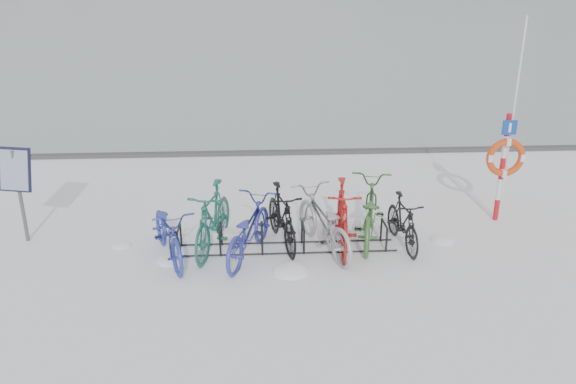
# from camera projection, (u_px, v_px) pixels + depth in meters

# --- Properties ---
(ground) EXTENTS (900.00, 900.00, 0.00)m
(ground) POSITION_uv_depth(u_px,v_px,m) (283.00, 249.00, 9.93)
(ground) COLOR white
(ground) RESTS_ON ground
(ice_sheet) EXTENTS (400.00, 298.00, 0.02)m
(ice_sheet) POSITION_uv_depth(u_px,v_px,m) (255.00, 2.00, 155.04)
(ice_sheet) COLOR #9EABB3
(ice_sheet) RESTS_ON ground
(quay_edge) EXTENTS (400.00, 0.25, 0.10)m
(quay_edge) POSITION_uv_depth(u_px,v_px,m) (272.00, 153.00, 15.43)
(quay_edge) COLOR #3F3F42
(quay_edge) RESTS_ON ground
(bike_rack) EXTENTS (4.00, 0.48, 0.46)m
(bike_rack) POSITION_uv_depth(u_px,v_px,m) (283.00, 240.00, 9.86)
(bike_rack) COLOR black
(bike_rack) RESTS_ON ground
(info_board) EXTENTS (0.62, 0.35, 1.76)m
(info_board) POSITION_uv_depth(u_px,v_px,m) (16.00, 175.00, 9.78)
(info_board) COLOR #595B5E
(info_board) RESTS_ON ground
(lifebuoy_station) EXTENTS (0.75, 0.22, 3.89)m
(lifebuoy_station) POSITION_uv_depth(u_px,v_px,m) (505.00, 158.00, 10.66)
(lifebuoy_station) COLOR red
(lifebuoy_station) RESTS_ON ground
(bike_0) EXTENTS (1.30, 2.05, 1.01)m
(bike_0) POSITION_uv_depth(u_px,v_px,m) (168.00, 230.00, 9.45)
(bike_0) COLOR #293AA0
(bike_0) RESTS_ON ground
(bike_1) EXTENTS (1.00, 2.07, 1.20)m
(bike_1) POSITION_uv_depth(u_px,v_px,m) (213.00, 217.00, 9.75)
(bike_1) COLOR #1B5D4E
(bike_1) RESTS_ON ground
(bike_2) EXTENTS (1.32, 2.10, 1.04)m
(bike_2) POSITION_uv_depth(u_px,v_px,m) (248.00, 228.00, 9.51)
(bike_2) COLOR #30379E
(bike_2) RESTS_ON ground
(bike_3) EXTENTS (0.89, 1.89, 1.10)m
(bike_3) POSITION_uv_depth(u_px,v_px,m) (282.00, 215.00, 9.96)
(bike_3) COLOR black
(bike_3) RESTS_ON ground
(bike_4) EXTENTS (1.36, 2.22, 1.10)m
(bike_4) POSITION_uv_depth(u_px,v_px,m) (323.00, 220.00, 9.72)
(bike_4) COLOR #9E9FA5
(bike_4) RESTS_ON ground
(bike_5) EXTENTS (0.73, 2.04, 1.20)m
(bike_5) POSITION_uv_depth(u_px,v_px,m) (342.00, 214.00, 9.85)
(bike_5) COLOR red
(bike_5) RESTS_ON ground
(bike_6) EXTENTS (1.22, 2.25, 1.12)m
(bike_6) POSITION_uv_depth(u_px,v_px,m) (369.00, 209.00, 10.18)
(bike_6) COLOR #386C30
(bike_6) RESTS_ON ground
(bike_7) EXTENTS (0.59, 1.62, 0.95)m
(bike_7) POSITION_uv_depth(u_px,v_px,m) (403.00, 220.00, 9.92)
(bike_7) COLOR black
(bike_7) RESTS_ON ground
(snow_drifts) EXTENTS (6.20, 2.08, 0.22)m
(snow_drifts) POSITION_uv_depth(u_px,v_px,m) (266.00, 256.00, 9.68)
(snow_drifts) COLOR white
(snow_drifts) RESTS_ON ground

